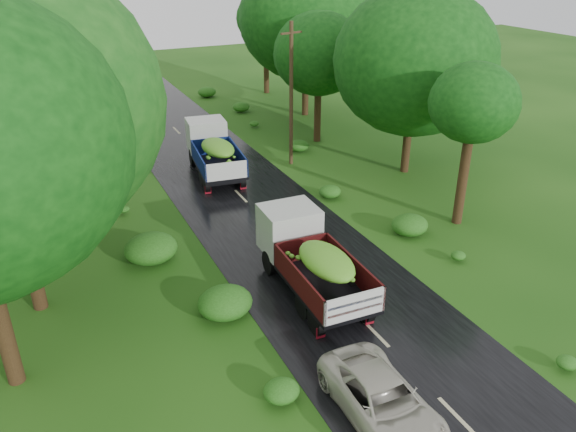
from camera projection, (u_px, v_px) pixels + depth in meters
ground at (458, 418)px, 14.85m from camera, size 120.00×120.00×0.00m
road at (358, 316)px, 18.91m from camera, size 6.50×80.00×0.02m
road_lines at (343, 300)px, 19.71m from camera, size 0.12×69.60×0.00m
truck_near at (310, 255)px, 19.78m from camera, size 2.27×5.99×2.49m
truck_far at (213, 148)px, 30.03m from camera, size 2.80×6.18×2.51m
car at (383, 400)px, 14.60m from camera, size 2.04×4.29×1.18m
utility_pole at (291, 94)px, 30.25m from camera, size 1.34×0.40×7.75m
trees_right at (338, 41)px, 34.02m from camera, size 5.87×28.89×8.63m
shrubs at (256, 205)px, 26.07m from camera, size 11.90×44.00×0.70m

